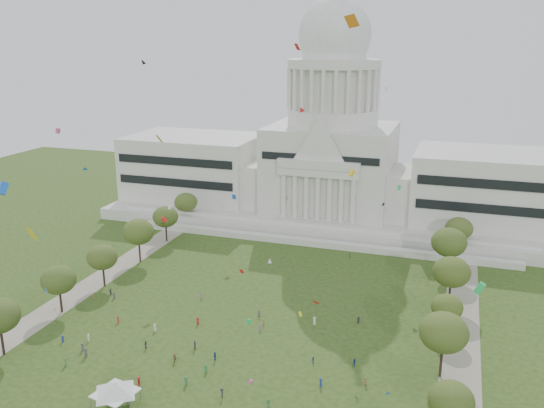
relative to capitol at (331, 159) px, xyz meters
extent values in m
plane|color=#2E4415|center=(0.00, -113.59, -22.30)|extent=(400.00, 400.00, 0.00)
cube|color=beige|center=(0.00, 1.41, -20.30)|extent=(160.00, 60.00, 4.00)
cube|color=beige|center=(0.00, -31.59, -21.30)|extent=(130.00, 3.00, 2.00)
cube|color=beige|center=(0.00, -23.59, -19.80)|extent=(140.00, 3.00, 5.00)
cube|color=beige|center=(-55.00, 0.41, -7.30)|extent=(50.00, 34.00, 22.00)
cube|color=beige|center=(55.00, 0.41, -7.30)|extent=(50.00, 34.00, 22.00)
cube|color=beige|center=(-27.00, -1.59, -10.30)|extent=(12.00, 26.00, 16.00)
cube|color=beige|center=(27.00, -1.59, -10.30)|extent=(12.00, 26.00, 16.00)
cube|color=beige|center=(0.00, 0.41, -4.30)|extent=(44.00, 38.00, 28.00)
cube|color=beige|center=(0.00, -19.59, -1.10)|extent=(28.00, 3.00, 2.40)
cube|color=black|center=(-55.00, -16.79, -5.30)|extent=(46.00, 0.40, 11.00)
cube|color=black|center=(55.00, -16.79, -5.30)|extent=(46.00, 0.40, 11.00)
cylinder|color=beige|center=(0.00, 0.41, 15.10)|extent=(32.00, 32.00, 6.00)
cylinder|color=beige|center=(0.00, 0.41, 25.10)|extent=(28.00, 28.00, 14.00)
cylinder|color=beige|center=(0.00, 0.41, 33.60)|extent=(32.40, 32.40, 3.00)
cylinder|color=beige|center=(0.00, 0.41, 39.10)|extent=(22.00, 22.00, 8.00)
ellipsoid|color=silver|center=(0.00, 0.41, 43.10)|extent=(25.00, 25.00, 26.20)
cube|color=gray|center=(-48.00, -83.59, -22.28)|extent=(8.00, 160.00, 0.04)
cube|color=gray|center=(48.00, -83.59, -22.28)|extent=(8.00, 160.00, 0.04)
cylinder|color=black|center=(-44.07, -116.55, -19.42)|extent=(0.56, 0.56, 5.75)
ellipsoid|color=#364A16|center=(46.22, -115.34, -14.62)|extent=(7.58, 7.58, 6.20)
cylinder|color=black|center=(-45.04, -96.29, -19.56)|extent=(0.56, 0.56, 5.47)
ellipsoid|color=#344B19|center=(-45.04, -96.29, -13.77)|extent=(8.42, 8.42, 6.89)
cylinder|color=black|center=(44.17, -96.15, -19.19)|extent=(0.56, 0.56, 6.20)
ellipsoid|color=#3A4F19|center=(44.17, -96.15, -12.62)|extent=(9.55, 9.55, 7.82)
cylinder|color=black|center=(-44.09, -79.67, -19.66)|extent=(0.56, 0.56, 5.27)
ellipsoid|color=#3B4C1A|center=(-44.09, -79.67, -14.07)|extent=(8.12, 8.12, 6.65)
cylinder|color=black|center=(44.40, -79.10, -20.02)|extent=(0.56, 0.56, 4.56)
ellipsoid|color=#3B5017|center=(44.40, -79.10, -15.19)|extent=(7.01, 7.01, 5.74)
cylinder|color=black|center=(-44.08, -61.17, -19.28)|extent=(0.56, 0.56, 6.03)
ellipsoid|color=#394F18|center=(-44.08, -61.17, -12.89)|extent=(9.29, 9.29, 7.60)
cylinder|color=black|center=(44.76, -63.55, -19.31)|extent=(0.56, 0.56, 5.97)
ellipsoid|color=#384A16|center=(44.76, -63.55, -12.99)|extent=(9.19, 9.19, 7.52)
cylinder|color=black|center=(-45.22, -42.58, -19.59)|extent=(0.56, 0.56, 5.41)
ellipsoid|color=#354A18|center=(-45.22, -42.58, -13.86)|extent=(8.33, 8.33, 6.81)
cylinder|color=black|center=(43.49, -43.40, -19.11)|extent=(0.56, 0.56, 6.37)
ellipsoid|color=#354A19|center=(43.49, -43.40, -12.35)|extent=(9.82, 9.82, 8.03)
cylinder|color=black|center=(-46.87, -24.45, -19.64)|extent=(0.56, 0.56, 5.32)
ellipsoid|color=#3A4D1C|center=(-46.87, -24.45, -14.00)|extent=(8.19, 8.19, 6.70)
cylinder|color=black|center=(45.96, -25.46, -19.56)|extent=(0.56, 0.56, 5.47)
ellipsoid|color=#3D4E1D|center=(45.96, -25.46, -13.77)|extent=(8.42, 8.42, 6.89)
cylinder|color=#4C4C4C|center=(-14.38, -127.87, -20.90)|extent=(0.12, 0.12, 2.78)
cylinder|color=#4C4C4C|center=(-14.38, -121.64, -20.90)|extent=(0.12, 0.12, 2.78)
cylinder|color=#4C4C4C|center=(-8.14, -121.64, -20.90)|extent=(0.12, 0.12, 2.78)
cube|color=white|center=(-11.26, -124.75, -19.40)|extent=(7.84, 7.84, 0.22)
pyramid|color=white|center=(-11.26, -124.75, -18.18)|extent=(10.98, 10.98, 2.23)
imported|color=olive|center=(30.60, -103.69, -21.49)|extent=(0.94, 0.85, 1.61)
imported|color=navy|center=(27.44, -97.98, -21.41)|extent=(0.99, 0.80, 1.76)
imported|color=#26262B|center=(5.89, -116.23, -21.32)|extent=(0.99, 1.39, 1.94)
imported|color=navy|center=(-0.60, -104.60, -21.34)|extent=(0.63, 1.13, 1.91)
imported|color=olive|center=(-8.20, -107.86, -21.39)|extent=(1.78, 1.44, 1.81)
imported|color=#4C4C51|center=(-9.12, -124.26, -21.43)|extent=(0.78, 0.75, 1.73)
imported|color=#4C4C51|center=(-16.63, -105.05, -21.41)|extent=(0.99, 0.79, 1.76)
imported|color=#33723F|center=(14.99, -116.12, -21.47)|extent=(1.13, 1.15, 1.65)
imported|color=navy|center=(19.08, -99.35, -21.56)|extent=(0.50, 0.88, 1.48)
cube|color=navy|center=(-35.50, -108.34, -21.55)|extent=(0.38, 0.46, 1.48)
cube|color=#33723F|center=(-2.29, -114.64, -21.42)|extent=(0.53, 0.42, 1.76)
cube|color=#26262B|center=(24.92, -79.24, -21.51)|extent=(0.48, 0.47, 1.56)
cube|color=silver|center=(-30.21, -106.28, -21.46)|extent=(0.37, 0.49, 1.67)
cube|color=#4C4C51|center=(-37.09, -85.78, -21.44)|extent=(0.47, 0.54, 1.72)
cube|color=#33723F|center=(-28.68, -116.27, -21.42)|extent=(0.53, 0.53, 1.75)
cube|color=#994C8C|center=(-15.72, -78.78, -21.53)|extent=(0.48, 0.44, 1.53)
cube|color=olive|center=(-42.00, -87.48, -21.54)|extent=(0.41, 0.47, 1.52)
cube|color=#B21E1E|center=(-10.88, -117.58, -21.41)|extent=(0.36, 0.51, 1.77)
cube|color=silver|center=(15.26, -83.15, -21.36)|extent=(0.53, 0.36, 1.88)
cube|color=olive|center=(3.96, -86.81, -21.56)|extent=(0.26, 0.40, 1.48)
cube|color=navy|center=(22.53, -106.92, -21.41)|extent=(0.49, 0.55, 1.76)
cube|color=#B21E1E|center=(-10.70, -91.62, -21.44)|extent=(0.49, 0.53, 1.71)
cube|color=#4C4C51|center=(-29.05, -110.11, -21.40)|extent=(0.56, 0.48, 1.79)
cube|color=#33723F|center=(-0.46, -109.41, -21.47)|extent=(0.44, 0.28, 1.66)
cube|color=silver|center=(-18.60, -97.64, -21.42)|extent=(0.45, 0.54, 1.75)
cube|color=#994C8C|center=(4.13, -89.80, -21.53)|extent=(0.30, 0.43, 1.53)
cube|color=#4C4C51|center=(1.60, -83.42, -21.48)|extent=(0.50, 0.49, 1.63)
cube|color=#26262B|center=(-6.49, -101.92, -21.38)|extent=(0.51, 0.57, 1.82)
cube|color=#4C4C51|center=(-26.92, -111.97, -21.32)|extent=(0.59, 0.46, 1.95)
cube|color=#B21E1E|center=(-28.76, -96.92, -21.43)|extent=(0.47, 0.54, 1.73)
cube|color=#26262B|center=(-39.37, -83.91, -21.55)|extent=(0.39, 0.46, 1.49)
camera|label=1|loc=(43.90, -201.53, 42.23)|focal=38.00mm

